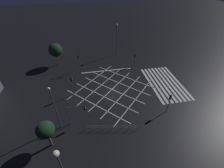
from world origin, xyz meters
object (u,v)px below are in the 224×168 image
(traffic_light_nw_cross, at_px, (77,111))
(traffic_light_median_north, at_px, (72,82))
(street_lamp_west, at_px, (117,32))
(traffic_light_se_cross, at_px, (135,57))
(traffic_light_sw_main, at_px, (170,100))
(street_lamp_east, at_px, (61,165))
(traffic_light_ne_cross, at_px, (75,60))
(street_tree_near, at_px, (55,50))
(street_lamp_far, at_px, (54,104))
(street_tree_far, at_px, (45,130))

(traffic_light_nw_cross, xyz_separation_m, traffic_light_median_north, (7.20, 0.99, 0.21))
(traffic_light_nw_cross, distance_m, street_lamp_west, 25.92)
(street_lamp_west, bearing_deg, traffic_light_se_cross, -155.26)
(traffic_light_se_cross, bearing_deg, traffic_light_sw_main, 93.25)
(street_lamp_east, bearing_deg, traffic_light_ne_cross, -1.45)
(traffic_light_nw_cross, distance_m, street_tree_near, 20.74)
(street_lamp_west, distance_m, street_lamp_far, 27.34)
(street_lamp_far, height_order, street_tree_near, street_lamp_far)
(traffic_light_nw_cross, relative_size, traffic_light_sw_main, 1.04)
(traffic_light_sw_main, xyz_separation_m, street_tree_near, (20.38, 20.40, 1.41))
(street_lamp_west, height_order, street_tree_near, street_lamp_west)
(traffic_light_se_cross, distance_m, street_lamp_east, 30.19)
(street_tree_near, bearing_deg, street_lamp_east, -172.22)
(traffic_light_median_north, distance_m, street_tree_near, 13.54)
(traffic_light_sw_main, height_order, street_tree_near, street_tree_near)
(street_tree_far, bearing_deg, traffic_light_sw_main, -81.36)
(street_lamp_west, bearing_deg, street_tree_near, 100.63)
(traffic_light_ne_cross, relative_size, street_lamp_west, 0.51)
(street_lamp_west, bearing_deg, street_lamp_far, 149.00)
(street_lamp_east, bearing_deg, traffic_light_median_north, -0.05)
(traffic_light_ne_cross, bearing_deg, street_lamp_far, -99.08)
(traffic_light_se_cross, bearing_deg, street_tree_near, -11.91)
(traffic_light_median_north, height_order, street_lamp_east, street_lamp_east)
(traffic_light_ne_cross, relative_size, traffic_light_sw_main, 1.15)
(traffic_light_sw_main, distance_m, street_lamp_far, 18.45)
(street_lamp_far, bearing_deg, traffic_light_median_north, -14.58)
(traffic_light_ne_cross, xyz_separation_m, traffic_light_sw_main, (-16.12, -15.70, -0.47))
(traffic_light_sw_main, distance_m, street_lamp_west, 24.11)
(traffic_light_se_cross, distance_m, street_lamp_far, 23.96)
(traffic_light_nw_cross, relative_size, traffic_light_ne_cross, 0.90)
(traffic_light_nw_cross, distance_m, traffic_light_ne_cross, 15.83)
(street_tree_near, bearing_deg, traffic_light_nw_cross, -165.84)
(traffic_light_nw_cross, distance_m, street_lamp_east, 10.36)
(traffic_light_nw_cross, distance_m, traffic_light_sw_main, 15.34)
(traffic_light_nw_cross, height_order, street_tree_far, street_tree_far)
(traffic_light_se_cross, height_order, traffic_light_sw_main, traffic_light_sw_main)
(traffic_light_ne_cross, bearing_deg, street_lamp_west, 32.41)
(traffic_light_se_cross, distance_m, street_tree_far, 26.70)
(street_lamp_east, distance_m, street_lamp_far, 9.63)
(traffic_light_sw_main, relative_size, street_lamp_west, 0.44)
(street_lamp_east, height_order, street_tree_far, street_lamp_east)
(traffic_light_se_cross, height_order, street_lamp_west, street_lamp_west)
(traffic_light_sw_main, bearing_deg, traffic_light_se_cross, 3.25)
(traffic_light_ne_cross, bearing_deg, street_lamp_east, -91.45)
(traffic_light_ne_cross, bearing_deg, street_tree_near, 137.84)
(traffic_light_sw_main, bearing_deg, traffic_light_ne_cross, 44.25)
(traffic_light_se_cross, height_order, street_tree_near, street_tree_near)
(street_tree_far, bearing_deg, traffic_light_median_north, -16.47)
(traffic_light_median_north, relative_size, street_tree_far, 0.92)
(traffic_light_median_north, xyz_separation_m, street_lamp_far, (-7.49, 1.95, 2.08))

